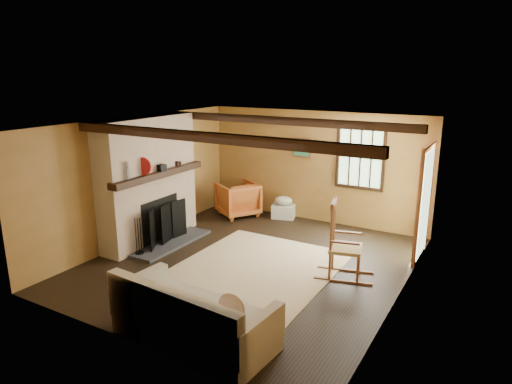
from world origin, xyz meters
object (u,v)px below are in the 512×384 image
Objects in this scene: fireplace at (149,185)px; sofa at (192,321)px; laundry_basket at (283,211)px; rocking_chair at (343,245)px; armchair at (238,199)px.

fireplace reaches higher than sofa.
rocking_chair is at bearing -46.01° from laundry_basket.
laundry_basket is 1.08m from armchair.
rocking_chair is 2.85m from sofa.
fireplace is 2.37m from armchair.
laundry_basket is (-1.23, 4.93, -0.14)m from sofa.
fireplace is at bearing 144.26° from sofa.
rocking_chair reaches higher than sofa.
fireplace is at bearing -122.13° from laundry_basket.
laundry_basket is at bearing 142.23° from armchair.
rocking_chair is (3.76, 0.29, -0.57)m from fireplace.
sofa is at bearing 58.27° from armchair.
sofa is at bearing -76.02° from laundry_basket.
rocking_chair is at bearing 75.22° from sofa.
rocking_chair reaches higher than armchair.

